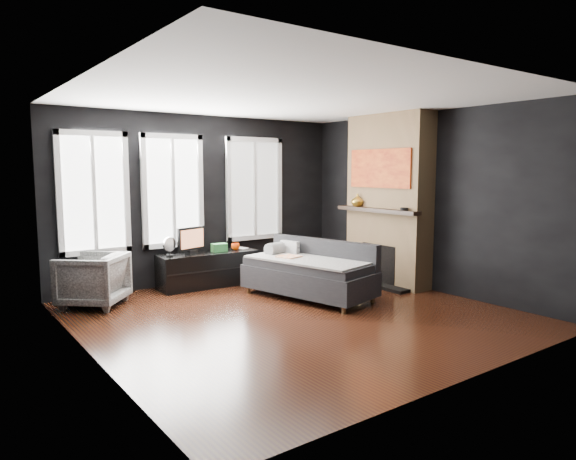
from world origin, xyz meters
TOP-DOWN VIEW (x-y plane):
  - floor at (0.00, 0.00)m, footprint 5.00×5.00m
  - ceiling at (0.00, 0.00)m, footprint 5.00×5.00m
  - wall_back at (0.00, 2.50)m, footprint 5.00×0.02m
  - wall_left at (-2.50, 0.00)m, footprint 0.02×5.00m
  - wall_right at (2.50, 0.00)m, footprint 0.02×5.00m
  - windows at (-0.45, 2.46)m, footprint 4.00×0.16m
  - fireplace at (2.30, 0.60)m, footprint 0.70×1.62m
  - sofa at (0.68, 0.60)m, footprint 1.37×2.08m
  - stripe_pillow at (0.76, 1.16)m, footprint 0.15×0.34m
  - armchair at (-1.95, 1.95)m, footprint 1.04×1.05m
  - media_console at (-0.15, 2.10)m, footprint 1.58×0.55m
  - monitor at (-0.41, 2.13)m, footprint 0.54×0.27m
  - desk_fan at (-0.79, 2.10)m, footprint 0.26×0.26m
  - mug at (0.33, 2.07)m, footprint 0.14×0.12m
  - book at (0.40, 2.11)m, footprint 0.15×0.05m
  - storage_box at (0.04, 2.08)m, footprint 0.25×0.17m
  - mantel_vase at (2.05, 1.05)m, footprint 0.20×0.21m
  - mantel_clock at (2.05, 0.05)m, footprint 0.13×0.13m

SIDE VIEW (x-z plane):
  - floor at x=0.00m, z-range 0.00..0.00m
  - media_console at x=-0.15m, z-range 0.00..0.54m
  - armchair at x=-1.95m, z-range 0.00..0.79m
  - sofa at x=0.68m, z-range 0.00..0.82m
  - stripe_pillow at x=0.76m, z-range 0.43..0.75m
  - storage_box at x=0.04m, z-range 0.54..0.67m
  - mug at x=0.33m, z-range 0.54..0.68m
  - book at x=0.40m, z-range 0.54..0.74m
  - desk_fan at x=-0.79m, z-range 0.54..0.84m
  - monitor at x=-0.41m, z-range 0.54..1.01m
  - mantel_clock at x=2.05m, z-range 1.23..1.27m
  - mantel_vase at x=2.05m, z-range 1.23..1.43m
  - wall_back at x=0.00m, z-range 0.00..2.70m
  - wall_left at x=-2.50m, z-range 0.00..2.70m
  - wall_right at x=2.50m, z-range 0.00..2.70m
  - fireplace at x=2.30m, z-range 0.00..2.70m
  - windows at x=-0.45m, z-range 1.50..3.26m
  - ceiling at x=0.00m, z-range 2.70..2.70m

